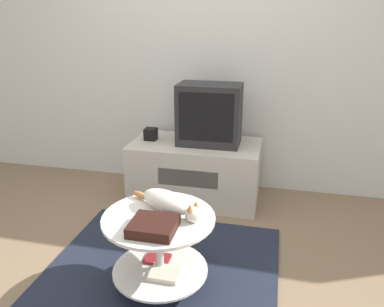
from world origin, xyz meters
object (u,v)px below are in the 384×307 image
object	(u,v)px
dvd_box	(153,226)
tv	(209,114)
cat	(169,202)
speaker	(151,134)

from	to	relation	value
dvd_box	tv	bearing A→B (deg)	88.64
dvd_box	cat	size ratio (longest dim) A/B	0.49
speaker	dvd_box	distance (m)	1.49
speaker	cat	bearing A→B (deg)	-66.56
tv	dvd_box	distance (m)	1.43
dvd_box	cat	bearing A→B (deg)	85.21
speaker	tv	bearing A→B (deg)	0.88
speaker	cat	size ratio (longest dim) A/B	0.21
speaker	cat	distance (m)	1.28
tv	cat	world-z (taller)	tv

